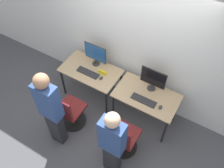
# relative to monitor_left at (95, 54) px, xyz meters

# --- Properties ---
(ground_plane) EXTENTS (20.00, 20.00, 0.00)m
(ground_plane) POSITION_rel_monitor_left_xyz_m (0.58, -0.52, -1.00)
(ground_plane) COLOR #4C4C51
(wall_back) EXTENTS (12.00, 0.05, 2.80)m
(wall_back) POSITION_rel_monitor_left_xyz_m (0.58, 0.26, 0.40)
(wall_back) COLOR silver
(wall_back) RESTS_ON ground_plane
(desk_left) EXTENTS (1.11, 0.65, 0.74)m
(desk_left) POSITION_rel_monitor_left_xyz_m (-0.00, -0.19, -0.35)
(desk_left) COLOR tan
(desk_left) RESTS_ON ground_plane
(monitor_left) EXTENTS (0.46, 0.15, 0.46)m
(monitor_left) POSITION_rel_monitor_left_xyz_m (0.00, 0.00, 0.00)
(monitor_left) COLOR #2D2D2D
(monitor_left) RESTS_ON desk_left
(keyboard_left) EXTENTS (0.44, 0.13, 0.02)m
(keyboard_left) POSITION_rel_monitor_left_xyz_m (0.00, -0.28, -0.25)
(keyboard_left) COLOR #262628
(keyboard_left) RESTS_ON desk_left
(mouse_left) EXTENTS (0.06, 0.09, 0.03)m
(mouse_left) POSITION_rel_monitor_left_xyz_m (0.28, -0.27, -0.24)
(mouse_left) COLOR #333333
(mouse_left) RESTS_ON desk_left
(office_chair_left) EXTENTS (0.48, 0.48, 0.92)m
(office_chair_left) POSITION_rel_monitor_left_xyz_m (0.05, -0.98, -0.62)
(office_chair_left) COLOR black
(office_chair_left) RESTS_ON ground_plane
(person_left) EXTENTS (0.36, 0.23, 1.74)m
(person_left) POSITION_rel_monitor_left_xyz_m (0.05, -1.35, -0.04)
(person_left) COLOR #232328
(person_left) RESTS_ON ground_plane
(desk_right) EXTENTS (1.11, 0.65, 0.74)m
(desk_right) POSITION_rel_monitor_left_xyz_m (1.17, -0.19, -0.35)
(desk_right) COLOR tan
(desk_right) RESTS_ON ground_plane
(monitor_right) EXTENTS (0.46, 0.15, 0.46)m
(monitor_right) POSITION_rel_monitor_left_xyz_m (1.17, -0.01, 0.00)
(monitor_right) COLOR #2D2D2D
(monitor_right) RESTS_ON desk_right
(keyboard_right) EXTENTS (0.44, 0.13, 0.02)m
(keyboard_right) POSITION_rel_monitor_left_xyz_m (1.17, -0.32, -0.25)
(keyboard_right) COLOR #262628
(keyboard_right) RESTS_ON desk_right
(mouse_right) EXTENTS (0.06, 0.09, 0.03)m
(mouse_right) POSITION_rel_monitor_left_xyz_m (1.47, -0.31, -0.24)
(mouse_right) COLOR #333333
(mouse_right) RESTS_ON desk_right
(office_chair_right) EXTENTS (0.48, 0.48, 0.92)m
(office_chair_right) POSITION_rel_monitor_left_xyz_m (1.13, -0.95, -0.62)
(office_chair_right) COLOR black
(office_chair_right) RESTS_ON ground_plane
(person_right) EXTENTS (0.36, 0.21, 1.61)m
(person_right) POSITION_rel_monitor_left_xyz_m (1.14, -1.32, -0.12)
(person_right) COLOR #232328
(person_right) RESTS_ON ground_plane
(placard_left) EXTENTS (0.16, 0.03, 0.08)m
(placard_left) POSITION_rel_monitor_left_xyz_m (0.25, -0.16, -0.22)
(placard_left) COLOR yellow
(placard_left) RESTS_ON desk_left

